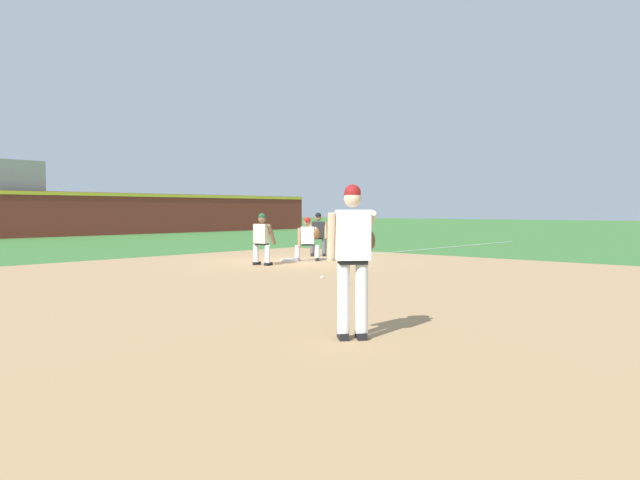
# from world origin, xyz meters

# --- Properties ---
(ground_plane) EXTENTS (160.00, 160.00, 0.00)m
(ground_plane) POSITION_xyz_m (0.00, 0.00, 0.00)
(ground_plane) COLOR #3D7533
(infield_dirt_patch) EXTENTS (18.00, 18.00, 0.01)m
(infield_dirt_patch) POSITION_xyz_m (-3.78, -4.17, 0.00)
(infield_dirt_patch) COLOR tan
(infield_dirt_patch) RESTS_ON ground
(foul_line_stripe) EXTENTS (15.70, 0.10, 0.00)m
(foul_line_stripe) POSITION_xyz_m (7.85, 0.00, 0.01)
(foul_line_stripe) COLOR white
(foul_line_stripe) RESTS_ON ground
(first_base_bag) EXTENTS (0.38, 0.38, 0.09)m
(first_base_bag) POSITION_xyz_m (0.00, 0.00, 0.04)
(first_base_bag) COLOR white
(first_base_bag) RESTS_ON ground
(baseball) EXTENTS (0.07, 0.07, 0.07)m
(baseball) POSITION_xyz_m (-2.85, -3.76, 0.04)
(baseball) COLOR white
(baseball) RESTS_ON ground
(pitcher) EXTENTS (0.85, 0.55, 1.86)m
(pitcher) POSITION_xyz_m (-7.52, -8.31, 1.06)
(pitcher) COLOR black
(pitcher) RESTS_ON ground
(first_baseman) EXTENTS (0.73, 1.08, 1.34)m
(first_baseman) POSITION_xyz_m (0.56, -0.24, 0.73)
(first_baseman) COLOR black
(first_baseman) RESTS_ON ground
(baserunner) EXTENTS (0.51, 0.64, 1.46)m
(baserunner) POSITION_xyz_m (-1.36, -0.24, 0.79)
(baserunner) COLOR black
(baserunner) RESTS_ON ground
(umpire) EXTENTS (0.67, 0.67, 1.46)m
(umpire) POSITION_xyz_m (2.24, 0.83, 0.79)
(umpire) COLOR black
(umpire) RESTS_ON ground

